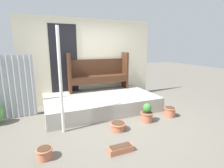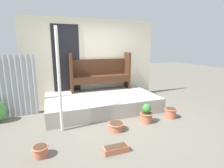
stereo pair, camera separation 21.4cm
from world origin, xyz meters
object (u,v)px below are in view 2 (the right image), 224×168
(support_post, at_px, (59,81))
(flower_pot_middle, at_px, (116,126))
(flower_pot_left, at_px, (40,151))
(bench, at_px, (100,72))
(flower_pot_right, at_px, (146,114))
(planter_box_rect, at_px, (116,149))
(flower_pot_far_right, at_px, (170,112))

(support_post, xyz_separation_m, flower_pot_middle, (1.09, -0.38, -0.98))
(flower_pot_left, xyz_separation_m, flower_pot_middle, (1.50, 0.42, -0.01))
(bench, bearing_deg, support_post, -128.46)
(support_post, xyz_separation_m, flower_pot_left, (-0.41, -0.80, -0.97))
(flower_pot_left, xyz_separation_m, flower_pot_right, (2.31, 0.54, 0.09))
(bench, height_order, planter_box_rect, bench)
(flower_pot_far_right, height_order, planter_box_rect, flower_pot_far_right)
(support_post, bearing_deg, flower_pot_left, -117.09)
(support_post, distance_m, bench, 2.18)
(support_post, xyz_separation_m, bench, (1.37, 1.69, -0.11))
(flower_pot_middle, height_order, flower_pot_far_right, flower_pot_far_right)
(flower_pot_left, distance_m, flower_pot_middle, 1.55)
(flower_pot_middle, relative_size, planter_box_rect, 0.81)
(flower_pot_far_right, bearing_deg, planter_box_rect, -154.05)
(bench, relative_size, flower_pot_middle, 5.38)
(flower_pot_left, height_order, flower_pot_right, flower_pot_right)
(support_post, distance_m, planter_box_rect, 1.71)
(flower_pot_middle, xyz_separation_m, flower_pot_far_right, (1.54, 0.15, 0.04))
(flower_pot_middle, bearing_deg, planter_box_rect, -111.94)
(bench, bearing_deg, flower_pot_right, -74.17)
(flower_pot_far_right, xyz_separation_m, planter_box_rect, (-1.84, -0.89, -0.07))
(flower_pot_middle, distance_m, flower_pot_right, 0.83)
(support_post, bearing_deg, bench, 50.93)
(support_post, distance_m, flower_pot_right, 2.11)
(flower_pot_left, bearing_deg, flower_pot_middle, 15.71)
(bench, xyz_separation_m, flower_pot_left, (-1.78, -2.49, -0.86))
(flower_pot_right, bearing_deg, support_post, 172.21)
(flower_pot_middle, bearing_deg, flower_pot_far_right, 5.71)
(flower_pot_left, bearing_deg, bench, 54.43)
(support_post, xyz_separation_m, flower_pot_far_right, (2.62, -0.23, -0.94))
(flower_pot_left, relative_size, planter_box_rect, 0.62)
(support_post, distance_m, flower_pot_middle, 1.51)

